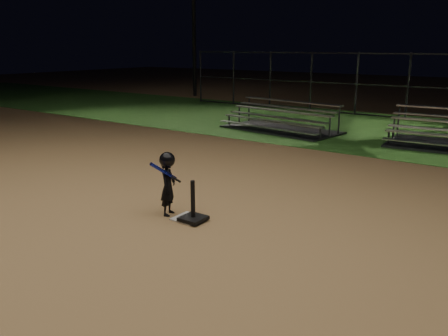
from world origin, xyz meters
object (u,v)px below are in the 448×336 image
at_px(home_plate, 189,218).
at_px(bleacher_left, 280,125).
at_px(batting_tee, 193,213).
at_px(light_pole_left, 193,3).
at_px(child_batter, 168,182).

bearing_deg(home_plate, bleacher_left, 108.74).
height_order(home_plate, batting_tee, batting_tee).
xyz_separation_m(bleacher_left, light_pole_left, (-9.27, 6.89, 4.75)).
relative_size(batting_tee, light_pole_left, 0.08).
distance_m(batting_tee, child_batter, 0.69).
distance_m(home_plate, child_batter, 0.69).
bearing_deg(batting_tee, light_pole_left, 129.00).
relative_size(bleacher_left, light_pole_left, 0.49).
distance_m(batting_tee, light_pole_left, 19.87).
bearing_deg(bleacher_left, child_batter, -65.90).
height_order(batting_tee, child_batter, child_batter).
bearing_deg(batting_tee, home_plate, 161.85).
xyz_separation_m(home_plate, light_pole_left, (-12.00, 14.94, 4.93)).
xyz_separation_m(home_plate, batting_tee, (0.13, -0.04, 0.13)).
bearing_deg(bleacher_left, light_pole_left, 151.42).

